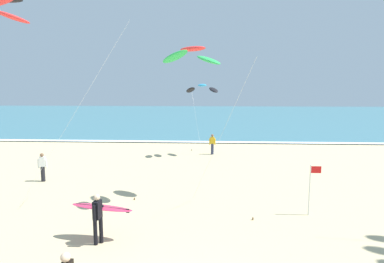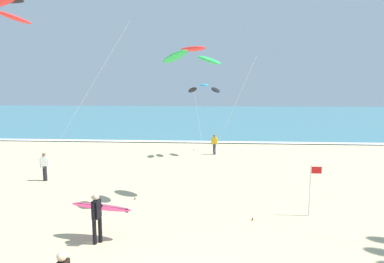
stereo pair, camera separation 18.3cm
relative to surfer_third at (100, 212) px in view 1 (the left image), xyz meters
name	(u,v)px [view 1 (the left image)]	position (x,y,z in m)	size (l,w,h in m)	color
ocean_water	(206,116)	(2.98, 49.53, -1.00)	(160.00, 60.00, 0.08)	teal
shoreline_foam	(202,142)	(2.98, 19.83, -0.96)	(160.00, 0.97, 0.01)	white
surfer_third	(100,212)	(0.00, 0.00, 0.00)	(2.19, 0.98, 1.71)	black
kite_arc_scarlet_near	(193,55)	(2.90, 4.06, 5.49)	(3.91, 3.55, 6.91)	green
kite_arc_cobalt_far	(202,88)	(3.08, 13.80, 4.06)	(2.63, 3.13, 5.44)	black
kite_arc_charcoal_high	(4,7)	(-4.41, 2.56, 7.22)	(5.77, 3.23, 8.66)	red
bystander_white_top	(43,167)	(-5.55, 6.72, -0.23)	(0.49, 0.24, 1.59)	black
bystander_yellow_top	(212,144)	(3.88, 14.49, -0.23)	(0.50, 0.23, 1.59)	#2D334C
lifeguard_flag	(311,185)	(7.75, 2.68, 0.23)	(0.45, 0.05, 2.10)	silver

